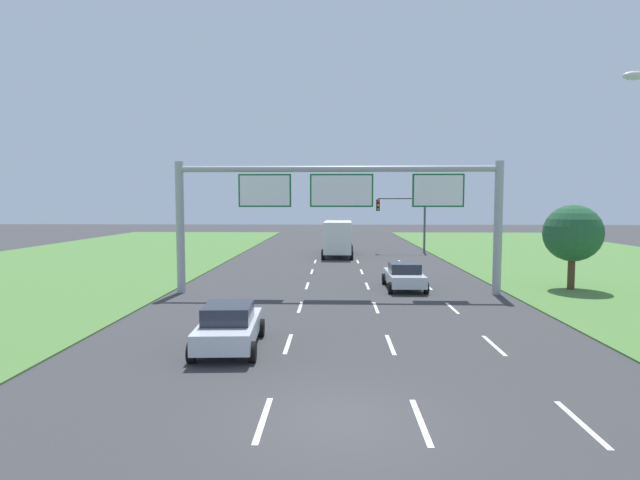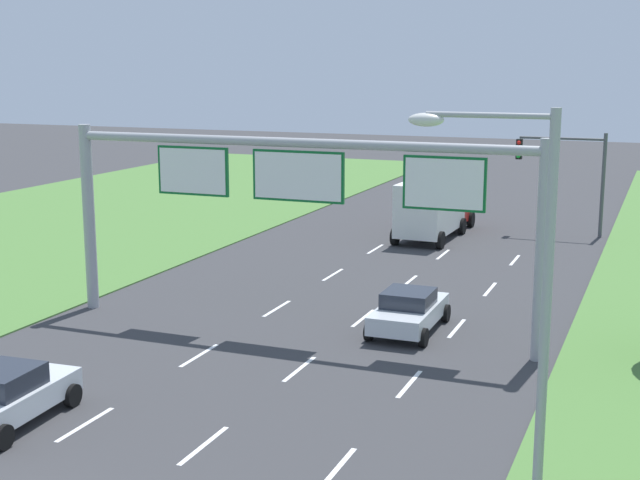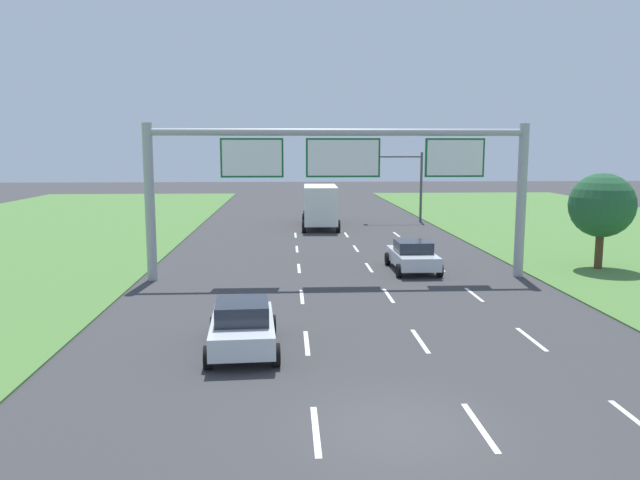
# 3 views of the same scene
# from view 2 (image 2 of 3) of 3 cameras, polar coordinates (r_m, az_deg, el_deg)

# --- Properties ---
(lane_dashes_inner_left) EXTENTS (0.14, 50.40, 0.01)m
(lane_dashes_inner_left) POSITION_cam_2_polar(r_m,az_deg,el_deg) (24.40, -14.79, -11.33)
(lane_dashes_inner_left) COLOR white
(lane_dashes_inner_left) RESTS_ON ground_plane
(lane_dashes_inner_right) EXTENTS (0.14, 50.40, 0.01)m
(lane_dashes_inner_right) POSITION_cam_2_polar(r_m,az_deg,el_deg) (22.61, -7.45, -12.89)
(lane_dashes_inner_right) COLOR white
(lane_dashes_inner_right) RESTS_ON ground_plane
(lane_dashes_slip) EXTENTS (0.14, 50.40, 0.01)m
(lane_dashes_slip) POSITION_cam_2_polar(r_m,az_deg,el_deg) (21.26, 1.09, -14.44)
(lane_dashes_slip) COLOR white
(lane_dashes_slip) RESTS_ON ground_plane
(car_lead_silver) EXTENTS (2.14, 4.27, 1.48)m
(car_lead_silver) POSITION_cam_2_polar(r_m,az_deg,el_deg) (31.33, 5.71, -4.50)
(car_lead_silver) COLOR silver
(car_lead_silver) RESTS_ON ground_plane
(car_mid_lane) EXTENTS (2.26, 4.12, 1.51)m
(car_mid_lane) POSITION_cam_2_polar(r_m,az_deg,el_deg) (24.79, -19.35, -9.36)
(car_mid_lane) COLOR silver
(car_mid_lane) RESTS_ON ground_plane
(box_truck) EXTENTS (2.85, 7.82, 3.17)m
(box_truck) POSITION_cam_2_polar(r_m,az_deg,el_deg) (48.35, 7.37, 2.22)
(box_truck) COLOR #B21E19
(box_truck) RESTS_ON ground_plane
(sign_gantry) EXTENTS (17.24, 0.44, 7.00)m
(sign_gantry) POSITION_cam_2_polar(r_m,az_deg,el_deg) (30.25, -1.51, 3.11)
(sign_gantry) COLOR #9EA0A5
(sign_gantry) RESTS_ON ground_plane
(traffic_light_mast) EXTENTS (4.76, 0.49, 5.60)m
(traffic_light_mast) POSITION_cam_2_polar(r_m,az_deg,el_deg) (50.01, 15.50, 4.69)
(traffic_light_mast) COLOR #47494F
(traffic_light_mast) RESTS_ON ground_plane
(street_lamp) EXTENTS (2.61, 0.32, 8.50)m
(street_lamp) POSITION_cam_2_polar(r_m,az_deg,el_deg) (15.87, 12.90, -4.16)
(street_lamp) COLOR #9EA0A5
(street_lamp) RESTS_ON ground_plane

